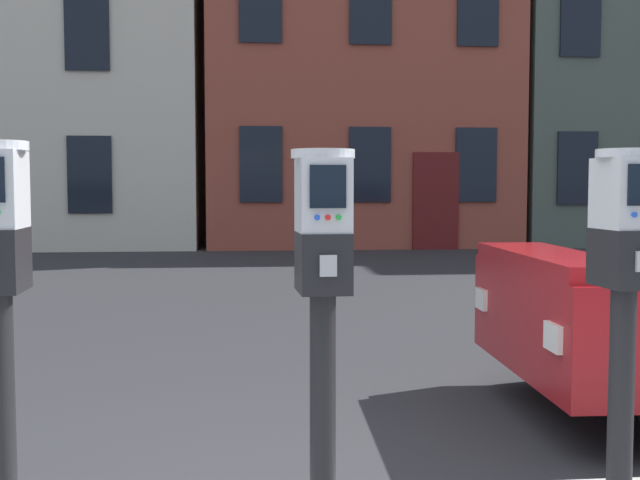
# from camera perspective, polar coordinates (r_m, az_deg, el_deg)

# --- Properties ---
(parking_meter_twin_adjacent) EXTENTS (0.22, 0.26, 1.36)m
(parking_meter_twin_adjacent) POSITION_cam_1_polar(r_m,az_deg,el_deg) (2.71, 0.20, -2.48)
(parking_meter_twin_adjacent) COLOR black
(parking_meter_twin_adjacent) RESTS_ON sidewalk_slab
(parking_meter_end_of_row) EXTENTS (0.22, 0.26, 1.37)m
(parking_meter_end_of_row) POSITION_cam_1_polar(r_m,az_deg,el_deg) (3.01, 20.94, -2.02)
(parking_meter_end_of_row) COLOR black
(parking_meter_end_of_row) RESTS_ON sidewalk_slab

